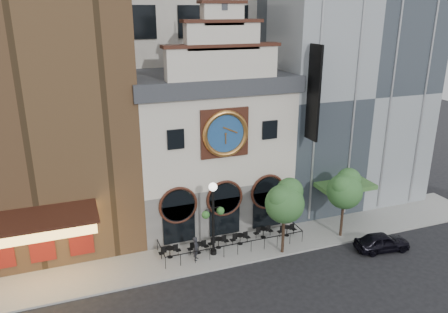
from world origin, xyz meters
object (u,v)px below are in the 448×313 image
object	(u,v)px
bistro_1	(198,247)
bistro_2	(218,242)
car_right	(382,242)
bistro_5	(287,230)
pedestrian	(196,248)
bistro_4	(263,232)
tree_right	(345,188)
lamppost	(213,211)
bistro_0	(170,252)
bistro_3	(240,238)
tree_left	(285,200)

from	to	relation	value
bistro_1	bistro_2	xyz separation A→B (m)	(1.63, 0.18, 0.00)
bistro_2	car_right	size ratio (longest dim) A/B	0.39
bistro_5	pedestrian	world-z (taller)	pedestrian
bistro_4	tree_right	world-z (taller)	tree_right
bistro_4	lamppost	distance (m)	5.40
bistro_0	bistro_5	size ratio (longest dim) A/B	1.00
bistro_3	bistro_5	xyz separation A→B (m)	(3.91, -0.08, 0.00)
car_right	lamppost	distance (m)	12.79
bistro_2	car_right	world-z (taller)	car_right
bistro_4	bistro_5	xyz separation A→B (m)	(1.84, -0.40, 0.00)
tree_left	tree_right	world-z (taller)	tree_left
bistro_1	bistro_2	world-z (taller)	same
bistro_0	tree_right	distance (m)	13.87
bistro_5	car_right	size ratio (longest dim) A/B	0.39
bistro_1	bistro_3	distance (m)	3.35
bistro_4	tree_left	world-z (taller)	tree_left
bistro_0	bistro_3	bearing A→B (deg)	-0.04
car_right	tree_left	world-z (taller)	tree_left
bistro_4	lamppost	xyz separation A→B (m)	(-4.41, -0.96, 2.97)
bistro_3	pedestrian	size ratio (longest dim) A/B	0.89
bistro_1	car_right	distance (m)	13.56
bistro_1	bistro_3	size ratio (longest dim) A/B	1.00
tree_right	lamppost	bearing A→B (deg)	175.29
bistro_3	bistro_5	size ratio (longest dim) A/B	1.00
bistro_1	tree_right	world-z (taller)	tree_right
bistro_5	car_right	distance (m)	7.03
bistro_0	bistro_1	size ratio (longest dim) A/B	1.00
bistro_0	pedestrian	xyz separation A→B (m)	(1.67, -0.94, 0.43)
car_right	bistro_4	bearing A→B (deg)	66.33
bistro_3	bistro_0	bearing A→B (deg)	179.96
bistro_2	bistro_5	bearing A→B (deg)	-1.23
bistro_2	bistro_4	xyz separation A→B (m)	(3.79, 0.28, 0.00)
pedestrian	tree_right	size ratio (longest dim) A/B	0.33
bistro_2	bistro_1	bearing A→B (deg)	-173.59
bistro_5	bistro_1	bearing A→B (deg)	-179.51
tree_right	car_right	bearing A→B (deg)	-58.96
bistro_2	lamppost	distance (m)	3.11
bistro_3	bistro_5	world-z (taller)	same
bistro_3	bistro_4	distance (m)	2.09
bistro_3	car_right	world-z (taller)	car_right
bistro_0	tree_left	xyz separation A→B (m)	(7.92, -2.10, 3.62)
bistro_2	bistro_5	world-z (taller)	same
lamppost	pedestrian	bearing A→B (deg)	-179.70
lamppost	tree_left	xyz separation A→B (m)	(4.85, -1.45, 0.65)
pedestrian	bistro_0	bearing A→B (deg)	88.92
car_right	tree_right	size ratio (longest dim) A/B	0.75
bistro_0	bistro_3	size ratio (longest dim) A/B	1.00
tree_left	tree_right	xyz separation A→B (m)	(5.42, 0.61, -0.12)
bistro_4	pedestrian	size ratio (longest dim) A/B	0.89
bistro_4	pedestrian	xyz separation A→B (m)	(-5.81, -1.25, 0.43)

